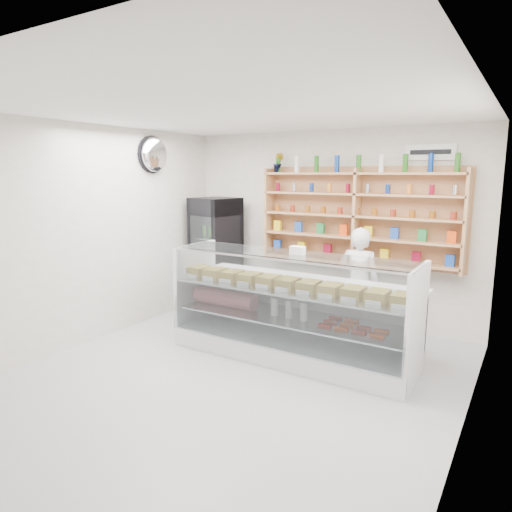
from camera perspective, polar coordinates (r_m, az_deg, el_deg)
The scene contains 8 objects.
room at distance 4.67m, azimuth -3.10°, elevation 0.64°, with size 5.00×5.00×5.00m.
display_counter at distance 5.54m, azimuth 4.42°, elevation -9.05°, with size 2.92×0.87×1.27m.
shop_worker at distance 6.19m, azimuth 12.70°, elevation -3.37°, with size 0.55×0.36×1.50m, color silver.
drinks_cooler at distance 7.38m, azimuth -5.06°, elevation 0.28°, with size 0.75×0.73×1.80m.
wall_shelving at distance 6.51m, azimuth 12.46°, elevation 4.87°, with size 2.84×0.28×1.33m.
potted_plant at distance 7.00m, azimuth 2.80°, elevation 11.56°, with size 0.16×0.13×0.29m, color #1E6626.
security_mirror at distance 6.92m, azimuth -12.56°, elevation 12.27°, with size 0.15×0.50×0.50m, color silver.
wall_sign at distance 6.38m, azimuth 20.98°, elevation 12.03°, with size 0.62×0.03×0.20m, color white.
Camera 1 is at (2.63, -3.79, 2.18)m, focal length 32.00 mm.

